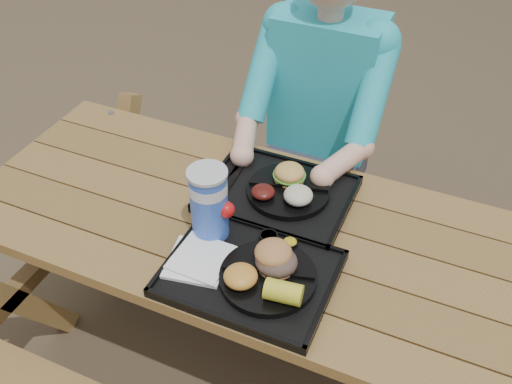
% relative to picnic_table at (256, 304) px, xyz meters
% --- Properties ---
extents(ground, '(60.00, 60.00, 0.00)m').
position_rel_picnic_table_xyz_m(ground, '(0.00, 0.00, -0.38)').
color(ground, '#999999').
rests_on(ground, ground).
extents(picnic_table, '(1.80, 1.49, 0.75)m').
position_rel_picnic_table_xyz_m(picnic_table, '(0.00, 0.00, 0.00)').
color(picnic_table, '#999999').
rests_on(picnic_table, ground).
extents(tray_near, '(0.45, 0.35, 0.02)m').
position_rel_picnic_table_xyz_m(tray_near, '(0.07, -0.19, 0.39)').
color(tray_near, black).
rests_on(tray_near, picnic_table).
extents(tray_far, '(0.45, 0.35, 0.02)m').
position_rel_picnic_table_xyz_m(tray_far, '(0.01, 0.14, 0.39)').
color(tray_far, black).
rests_on(tray_far, picnic_table).
extents(plate_near, '(0.26, 0.26, 0.02)m').
position_rel_picnic_table_xyz_m(plate_near, '(0.12, -0.20, 0.41)').
color(plate_near, black).
rests_on(plate_near, tray_near).
extents(plate_far, '(0.26, 0.26, 0.02)m').
position_rel_picnic_table_xyz_m(plate_far, '(0.04, 0.15, 0.41)').
color(plate_far, black).
rests_on(plate_far, tray_far).
extents(napkin_stack, '(0.18, 0.18, 0.02)m').
position_rel_picnic_table_xyz_m(napkin_stack, '(-0.08, -0.22, 0.40)').
color(napkin_stack, white).
rests_on(napkin_stack, tray_near).
extents(soda_cup, '(0.11, 0.11, 0.21)m').
position_rel_picnic_table_xyz_m(soda_cup, '(-0.10, -0.10, 0.50)').
color(soda_cup, blue).
rests_on(soda_cup, tray_near).
extents(condiment_bbq, '(0.05, 0.05, 0.03)m').
position_rel_picnic_table_xyz_m(condiment_bbq, '(0.07, -0.07, 0.41)').
color(condiment_bbq, '#330605').
rests_on(condiment_bbq, tray_near).
extents(condiment_mustard, '(0.04, 0.04, 0.03)m').
position_rel_picnic_table_xyz_m(condiment_mustard, '(0.13, -0.07, 0.41)').
color(condiment_mustard, gold).
rests_on(condiment_mustard, tray_near).
extents(sandwich, '(0.11, 0.11, 0.11)m').
position_rel_picnic_table_xyz_m(sandwich, '(0.13, -0.16, 0.47)').
color(sandwich, '#BB7A42').
rests_on(sandwich, plate_near).
extents(mac_cheese, '(0.09, 0.09, 0.04)m').
position_rel_picnic_table_xyz_m(mac_cheese, '(0.07, -0.25, 0.44)').
color(mac_cheese, gold).
rests_on(mac_cheese, plate_near).
extents(corn_cob, '(0.11, 0.11, 0.06)m').
position_rel_picnic_table_xyz_m(corn_cob, '(0.19, -0.26, 0.44)').
color(corn_cob, yellow).
rests_on(corn_cob, plate_near).
extents(cutlery_far, '(0.03, 0.16, 0.01)m').
position_rel_picnic_table_xyz_m(cutlery_far, '(-0.15, 0.15, 0.40)').
color(cutlery_far, black).
rests_on(cutlery_far, tray_far).
extents(burger, '(0.10, 0.10, 0.09)m').
position_rel_picnic_table_xyz_m(burger, '(0.03, 0.19, 0.46)').
color(burger, '#E0A34F').
rests_on(burger, plate_far).
extents(baked_beans, '(0.07, 0.07, 0.03)m').
position_rel_picnic_table_xyz_m(baked_beans, '(-0.02, 0.09, 0.43)').
color(baked_beans, '#551511').
rests_on(baked_beans, plate_far).
extents(potato_salad, '(0.09, 0.09, 0.05)m').
position_rel_picnic_table_xyz_m(potato_salad, '(0.09, 0.11, 0.44)').
color(potato_salad, beige).
rests_on(potato_salad, plate_far).
extents(diner, '(0.48, 0.84, 1.28)m').
position_rel_picnic_table_xyz_m(diner, '(-0.02, 0.66, 0.27)').
color(diner, '#1BBFA9').
rests_on(diner, ground).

